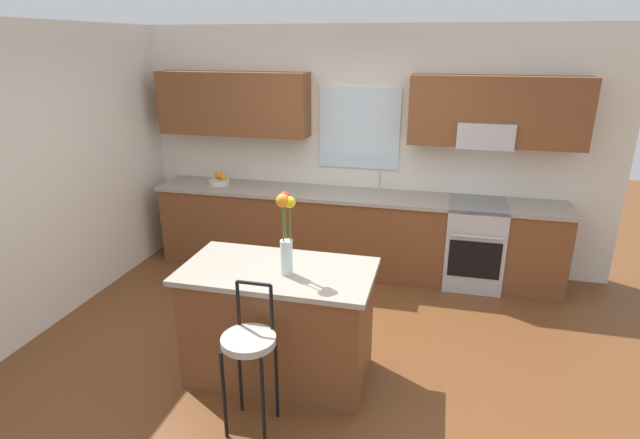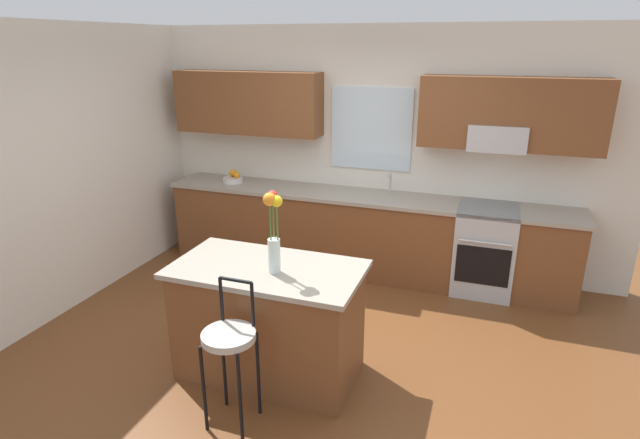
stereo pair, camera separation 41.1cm
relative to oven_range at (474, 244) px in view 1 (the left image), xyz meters
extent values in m
plane|color=brown|center=(-1.33, -1.68, -0.46)|extent=(14.00, 14.00, 0.00)
cube|color=silver|center=(-3.89, -1.38, 0.89)|extent=(0.12, 4.60, 2.70)
cube|color=silver|center=(-1.33, 0.38, 0.89)|extent=(5.60, 0.12, 2.70)
cube|color=brown|center=(-2.76, 0.15, 1.39)|extent=(1.74, 0.34, 0.70)
cube|color=brown|center=(0.10, 0.15, 1.39)|extent=(1.74, 0.34, 0.70)
cube|color=silver|center=(-1.33, 0.31, 1.14)|extent=(0.91, 0.03, 0.90)
cube|color=#B7BABC|center=(0.00, 0.12, 1.16)|extent=(0.56, 0.36, 0.26)
cube|color=brown|center=(-1.33, 0.02, -0.02)|extent=(4.50, 0.60, 0.88)
cube|color=#9E9384|center=(-1.33, 0.02, 0.44)|extent=(4.56, 0.64, 0.04)
cube|color=#B7BABC|center=(-1.06, 0.02, 0.39)|extent=(0.54, 0.38, 0.11)
cylinder|color=#B7BABC|center=(-1.06, 0.18, 0.57)|extent=(0.02, 0.02, 0.22)
cylinder|color=#B7BABC|center=(-1.06, 0.12, 0.68)|extent=(0.02, 0.12, 0.02)
cube|color=#B7BABC|center=(0.00, 0.00, 0.00)|extent=(0.60, 0.60, 0.92)
cube|color=black|center=(0.00, -0.29, -0.06)|extent=(0.52, 0.02, 0.40)
cylinder|color=#B7BABC|center=(0.00, -0.33, 0.20)|extent=(0.50, 0.02, 0.02)
cube|color=brown|center=(-1.52, -2.06, -0.02)|extent=(1.36, 0.70, 0.88)
cube|color=#9E9384|center=(-1.52, -2.06, 0.44)|extent=(1.44, 0.78, 0.04)
cylinder|color=black|center=(-1.66, -2.80, -0.13)|extent=(0.02, 0.02, 0.66)
cylinder|color=black|center=(-1.39, -2.80, -0.13)|extent=(0.02, 0.02, 0.66)
cylinder|color=black|center=(-1.66, -2.53, -0.13)|extent=(0.02, 0.02, 0.66)
cylinder|color=black|center=(-1.39, -2.53, -0.13)|extent=(0.02, 0.02, 0.66)
cylinder|color=#B2ADA3|center=(-1.52, -2.67, 0.23)|extent=(0.36, 0.36, 0.05)
cylinder|color=black|center=(-1.64, -2.53, 0.41)|extent=(0.02, 0.02, 0.32)
cylinder|color=black|center=(-1.41, -2.53, 0.41)|extent=(0.02, 0.02, 0.32)
cylinder|color=black|center=(-1.52, -2.53, 0.57)|extent=(0.23, 0.02, 0.02)
cylinder|color=silver|center=(-1.43, -2.12, 0.59)|extent=(0.09, 0.09, 0.26)
cylinder|color=#3D722D|center=(-1.40, -2.13, 0.77)|extent=(0.01, 0.01, 0.47)
sphere|color=yellow|center=(-1.40, -2.13, 1.01)|extent=(0.08, 0.08, 0.08)
cylinder|color=#3D722D|center=(-1.45, -2.08, 0.79)|extent=(0.01, 0.01, 0.50)
sphere|color=red|center=(-1.45, -2.08, 1.04)|extent=(0.07, 0.07, 0.07)
cylinder|color=#3D722D|center=(-1.44, -2.15, 0.78)|extent=(0.01, 0.01, 0.49)
sphere|color=orange|center=(-1.44, -2.15, 1.02)|extent=(0.09, 0.09, 0.09)
cylinder|color=silver|center=(-2.94, 0.02, 0.49)|extent=(0.24, 0.24, 0.06)
sphere|color=orange|center=(-2.88, 0.02, 0.56)|extent=(0.08, 0.08, 0.08)
sphere|color=orange|center=(-2.97, 0.07, 0.56)|extent=(0.08, 0.08, 0.08)
sphere|color=orange|center=(-2.94, 0.02, 0.59)|extent=(0.07, 0.07, 0.07)
camera|label=1|loc=(-0.39, -5.32, 2.05)|focal=28.52mm
camera|label=2|loc=(0.00, -5.20, 2.05)|focal=28.52mm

